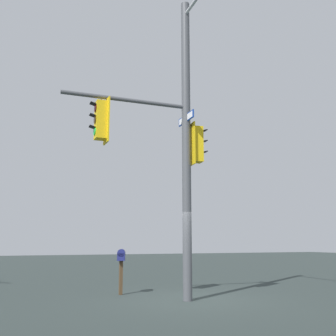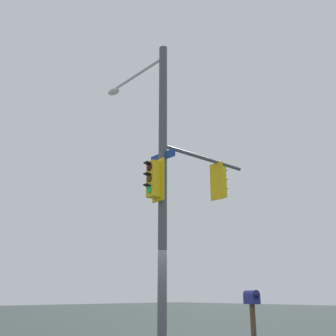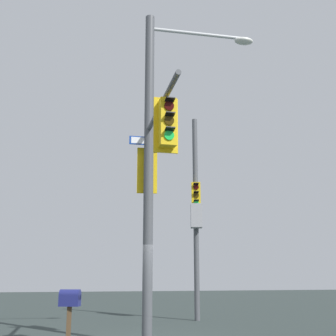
# 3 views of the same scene
# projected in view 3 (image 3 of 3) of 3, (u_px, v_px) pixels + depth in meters

# --- Properties ---
(main_signal_pole_assembly) EXTENTS (4.43, 3.80, 9.24)m
(main_signal_pole_assembly) POSITION_uv_depth(u_px,v_px,m) (157.00, 150.00, 12.20)
(main_signal_pole_assembly) COLOR #4C4F54
(main_signal_pole_assembly) RESTS_ON ground
(secondary_pole_assembly) EXTENTS (0.81, 0.58, 8.25)m
(secondary_pole_assembly) POSITION_uv_depth(u_px,v_px,m) (196.00, 212.00, 18.39)
(secondary_pole_assembly) COLOR #4C4F54
(secondary_pole_assembly) RESTS_ON ground
(mailbox) EXTENTS (0.37, 0.49, 1.41)m
(mailbox) POSITION_uv_depth(u_px,v_px,m) (70.00, 304.00, 9.88)
(mailbox) COLOR #4C3823
(mailbox) RESTS_ON ground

